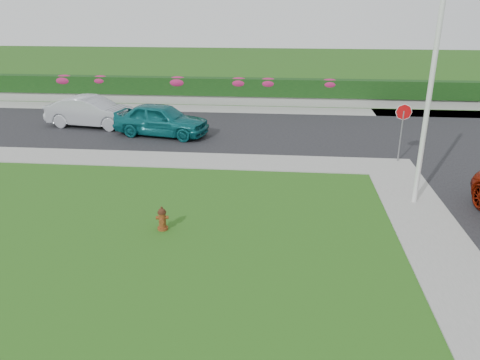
# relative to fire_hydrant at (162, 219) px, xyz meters

# --- Properties ---
(ground) EXTENTS (120.00, 120.00, 0.00)m
(ground) POSITION_rel_fire_hydrant_xyz_m (0.80, -2.65, -0.34)
(ground) COLOR black
(ground) RESTS_ON ground
(street_far) EXTENTS (26.00, 8.00, 0.04)m
(street_far) POSITION_rel_fire_hydrant_xyz_m (-4.20, 11.35, -0.32)
(street_far) COLOR black
(street_far) RESTS_ON ground
(sidewalk_far) EXTENTS (24.00, 2.00, 0.04)m
(sidewalk_far) POSITION_rel_fire_hydrant_xyz_m (-5.20, 6.35, -0.32)
(sidewalk_far) COLOR gray
(sidewalk_far) RESTS_ON ground
(curb_corner) EXTENTS (2.00, 2.00, 0.04)m
(curb_corner) POSITION_rel_fire_hydrant_xyz_m (7.80, 6.35, -0.32)
(curb_corner) COLOR gray
(curb_corner) RESTS_ON ground
(sidewalk_beyond) EXTENTS (34.00, 2.00, 0.04)m
(sidewalk_beyond) POSITION_rel_fire_hydrant_xyz_m (-0.20, 16.35, -0.32)
(sidewalk_beyond) COLOR gray
(sidewalk_beyond) RESTS_ON ground
(retaining_wall) EXTENTS (34.00, 0.40, 0.60)m
(retaining_wall) POSITION_rel_fire_hydrant_xyz_m (-0.20, 17.85, -0.04)
(retaining_wall) COLOR gray
(retaining_wall) RESTS_ON ground
(hedge) EXTENTS (32.00, 0.90, 1.10)m
(hedge) POSITION_rel_fire_hydrant_xyz_m (-0.20, 17.95, 0.81)
(hedge) COLOR black
(hedge) RESTS_ON retaining_wall
(fire_hydrant) EXTENTS (0.38, 0.36, 0.73)m
(fire_hydrant) POSITION_rel_fire_hydrant_xyz_m (0.00, 0.00, 0.00)
(fire_hydrant) COLOR #57240D
(fire_hydrant) RESTS_ON ground
(sedan_teal) EXTENTS (4.97, 2.77, 1.60)m
(sedan_teal) POSITION_rel_fire_hydrant_xyz_m (-2.60, 10.03, 0.49)
(sedan_teal) COLOR #0C5A5E
(sedan_teal) RESTS_ON street_far
(sedan_silver) EXTENTS (4.98, 2.34, 1.58)m
(sedan_silver) POSITION_rel_fire_hydrant_xyz_m (-6.70, 11.41, 0.48)
(sedan_silver) COLOR #B1B3B9
(sedan_silver) RESTS_ON street_far
(utility_pole) EXTENTS (0.16, 0.16, 6.76)m
(utility_pole) POSITION_rel_fire_hydrant_xyz_m (7.86, 2.73, 3.03)
(utility_pole) COLOR silver
(utility_pole) RESTS_ON ground
(stop_sign) EXTENTS (0.67, 0.06, 2.45)m
(stop_sign) POSITION_rel_fire_hydrant_xyz_m (8.25, 7.06, 1.46)
(stop_sign) COLOR slate
(stop_sign) RESTS_ON ground
(flower_clump_a) EXTENTS (1.41, 0.90, 0.70)m
(flower_clump_a) POSITION_rel_fire_hydrant_xyz_m (-11.10, 17.85, 1.08)
(flower_clump_a) COLOR #C2216A
(flower_clump_a) RESTS_ON hedge
(flower_clump_b) EXTENTS (1.27, 0.82, 0.64)m
(flower_clump_b) POSITION_rel_fire_hydrant_xyz_m (-8.63, 17.85, 1.10)
(flower_clump_b) COLOR #C2216A
(flower_clump_b) RESTS_ON hedge
(flower_clump_c) EXTENTS (1.43, 0.92, 0.72)m
(flower_clump_c) POSITION_rel_fire_hydrant_xyz_m (-3.49, 17.85, 1.07)
(flower_clump_c) COLOR #C2216A
(flower_clump_c) RESTS_ON hedge
(flower_clump_d) EXTENTS (1.35, 0.87, 0.67)m
(flower_clump_d) POSITION_rel_fire_hydrant_xyz_m (0.47, 17.85, 1.09)
(flower_clump_d) COLOR #C2216A
(flower_clump_d) RESTS_ON hedge
(flower_clump_e) EXTENTS (1.33, 0.85, 0.66)m
(flower_clump_e) POSITION_rel_fire_hydrant_xyz_m (2.35, 17.85, 1.09)
(flower_clump_e) COLOR #C2216A
(flower_clump_e) RESTS_ON hedge
(flower_clump_f) EXTENTS (1.29, 0.83, 0.64)m
(flower_clump_f) POSITION_rel_fire_hydrant_xyz_m (6.20, 17.85, 1.10)
(flower_clump_f) COLOR #C2216A
(flower_clump_f) RESTS_ON hedge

